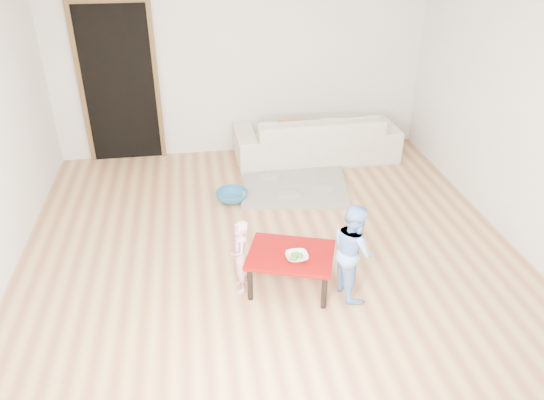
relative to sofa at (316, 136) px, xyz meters
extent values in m
cube|color=#A86B48|center=(-0.96, -2.05, -0.32)|extent=(5.00, 5.00, 0.01)
cube|color=white|center=(-0.96, 0.45, 0.98)|extent=(5.00, 0.02, 2.60)
cube|color=white|center=(1.54, -2.05, 0.98)|extent=(0.02, 5.00, 2.60)
imported|color=beige|center=(0.00, 0.00, 0.00)|extent=(2.21, 0.90, 0.64)
cube|color=orange|center=(-0.29, -0.14, 0.17)|extent=(0.52, 0.47, 0.13)
imported|color=white|center=(-0.83, -2.85, 0.08)|extent=(0.20, 0.20, 0.05)
imported|color=#DC648F|center=(-1.31, -2.70, 0.04)|extent=(0.18, 0.26, 0.71)
imported|color=#6AA3F7|center=(-0.34, -2.90, 0.13)|extent=(0.40, 0.48, 0.90)
imported|color=teal|center=(-1.25, -1.04, -0.26)|extent=(0.38, 0.38, 0.12)
camera|label=1|loc=(-1.63, -6.56, 2.77)|focal=35.00mm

